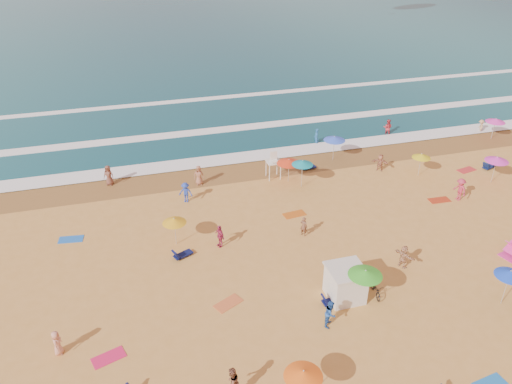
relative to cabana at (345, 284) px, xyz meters
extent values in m
plane|color=gold|center=(0.59, 5.21, -1.00)|extent=(220.00, 220.00, 0.00)
cube|color=#0C4756|center=(0.59, 89.21, -1.00)|extent=(220.00, 140.00, 0.18)
plane|color=olive|center=(0.59, 17.71, -0.99)|extent=(220.00, 220.00, 0.00)
cube|color=white|center=(0.59, 20.21, -0.90)|extent=(200.00, 2.20, 0.05)
cube|color=white|center=(0.59, 27.21, -0.90)|extent=(200.00, 1.60, 0.05)
cube|color=white|center=(0.59, 37.21, -0.90)|extent=(200.00, 1.20, 0.05)
cube|color=silver|center=(0.00, 0.00, 0.00)|extent=(2.00, 2.00, 2.00)
cube|color=silver|center=(0.00, 0.00, 1.06)|extent=(2.20, 2.20, 0.12)
imported|color=black|center=(1.90, -0.30, -0.55)|extent=(0.82, 1.77, 0.90)
cone|color=teal|center=(2.24, 13.57, 1.26)|extent=(1.77, 1.77, 0.35)
cone|color=orange|center=(-5.06, -6.32, 1.07)|extent=(1.83, 1.83, 0.35)
cone|color=green|center=(0.75, -0.81, 1.32)|extent=(1.99, 1.99, 0.35)
cone|color=blue|center=(6.84, 17.60, 1.17)|extent=(1.98, 1.98, 0.35)
cone|color=blue|center=(8.77, -3.04, 1.26)|extent=(1.72, 1.72, 0.35)
cone|color=#EE34B8|center=(24.26, 17.71, 1.01)|extent=(1.92, 1.92, 0.35)
cone|color=red|center=(1.48, 14.73, 0.93)|extent=(2.06, 2.06, 0.35)
cone|color=#E933C3|center=(18.20, 9.93, 1.19)|extent=(1.92, 1.92, 0.35)
cone|color=yellow|center=(12.80, 12.67, 0.92)|extent=(1.59, 1.59, 0.35)
cone|color=gold|center=(-9.03, 8.20, 0.95)|extent=(1.65, 1.65, 0.35)
cube|color=#0D1445|center=(-8.77, 6.62, -0.83)|extent=(1.42, 1.04, 0.34)
cube|color=#0E1246|center=(-0.87, -0.34, -0.83)|extent=(1.32, 0.60, 0.34)
cube|color=#0F1D4F|center=(19.70, 12.16, -0.83)|extent=(1.41, 0.95, 0.34)
cube|color=#0E1847|center=(4.01, 16.46, -0.83)|extent=(1.35, 0.69, 0.34)
cube|color=#DF1B56|center=(-13.84, -0.99, -0.98)|extent=(1.88, 1.34, 0.03)
cube|color=blue|center=(-16.17, 10.76, -0.98)|extent=(1.80, 1.07, 0.03)
cube|color=#C55A15|center=(0.21, 9.59, -0.98)|extent=(1.79, 1.05, 0.03)
cube|color=#D56532|center=(-6.88, 1.33, -0.98)|extent=(1.91, 1.52, 0.03)
cube|color=#B23116|center=(12.17, 8.45, -0.98)|extent=(1.74, 0.94, 0.03)
cube|color=blue|center=(4.32, -7.84, -0.98)|extent=(1.80, 1.09, 0.03)
cube|color=red|center=(17.56, 12.41, -0.98)|extent=(1.84, 1.19, 0.03)
imported|color=#215F9D|center=(6.67, 21.42, -0.34)|extent=(0.51, 0.71, 1.82)
imported|color=tan|center=(4.89, 1.68, -0.19)|extent=(1.04, 1.56, 1.61)
imported|color=tan|center=(24.33, 19.63, -0.47)|extent=(0.99, 1.16, 1.56)
imported|color=#C33038|center=(14.68, 21.73, -0.33)|extent=(1.14, 1.10, 1.85)
imported|color=brown|center=(-13.29, 18.31, -0.11)|extent=(1.02, 0.87, 1.77)
imported|color=#253FAF|center=(-7.48, 13.74, -0.15)|extent=(1.27, 1.05, 1.70)
imported|color=#B77354|center=(9.99, 14.50, -0.22)|extent=(1.40, 1.29, 1.56)
imported|color=#A5674C|center=(-5.96, 16.29, -0.14)|extent=(0.93, 0.69, 1.72)
imported|color=#B42D59|center=(-6.13, 7.15, -0.16)|extent=(0.75, 1.06, 1.68)
imported|color=#E19176|center=(-16.33, 0.05, -0.25)|extent=(0.57, 0.79, 1.50)
imported|color=#2353A7|center=(-1.74, -1.89, -0.15)|extent=(1.01, 1.05, 1.70)
imported|color=brown|center=(-8.13, -4.99, -0.11)|extent=(1.09, 1.02, 1.78)
imported|color=brown|center=(-0.08, 6.82, -0.25)|extent=(0.62, 0.65, 1.50)
imported|color=#BC2F4A|center=(13.64, 8.14, -0.05)|extent=(0.85, 1.30, 1.89)
camera|label=1|loc=(-11.35, -20.70, 19.55)|focal=35.00mm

